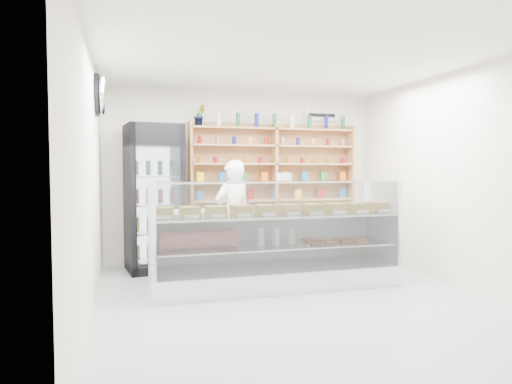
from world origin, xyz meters
name	(u,v)px	position (x,y,z in m)	size (l,w,h in m)	color
room	(297,180)	(0.00, 0.00, 1.40)	(5.00, 5.00, 5.00)	#A2A1A6
display_counter	(275,257)	(-0.05, 0.67, 0.37)	(3.16, 0.94, 1.38)	white
shop_worker	(233,216)	(-0.38, 1.63, 0.83)	(0.60, 0.39, 1.65)	white
drinks_cooler	(154,198)	(-1.49, 2.03, 1.09)	(0.88, 0.86, 2.17)	black
wall_shelving	(274,164)	(0.50, 2.34, 1.59)	(2.84, 0.28, 1.33)	#AF8152
potted_plant	(200,116)	(-0.75, 2.34, 2.36)	(0.19, 0.15, 0.34)	#1E6626
security_mirror	(102,95)	(-2.17, 1.20, 2.45)	(0.15, 0.50, 0.50)	silver
wall_sign	(321,115)	(1.40, 2.47, 2.45)	(0.62, 0.03, 0.20)	white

